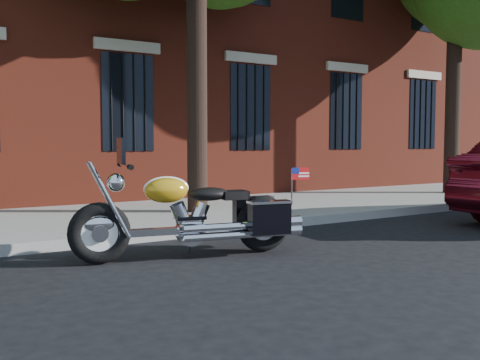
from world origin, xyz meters
TOP-DOWN VIEW (x-y plane):
  - ground at (0.00, 0.00)m, footprint 120.00×120.00m
  - curb at (0.00, 1.38)m, footprint 40.00×0.16m
  - sidewalk at (0.00, 3.26)m, footprint 40.00×3.60m
  - motorcycle at (-0.93, 0.08)m, footprint 2.73×1.14m

SIDE VIEW (x-z plane):
  - ground at x=0.00m, z-range 0.00..0.00m
  - curb at x=0.00m, z-range 0.00..0.15m
  - sidewalk at x=0.00m, z-range 0.00..0.15m
  - motorcycle at x=-0.93m, z-range -0.23..1.20m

